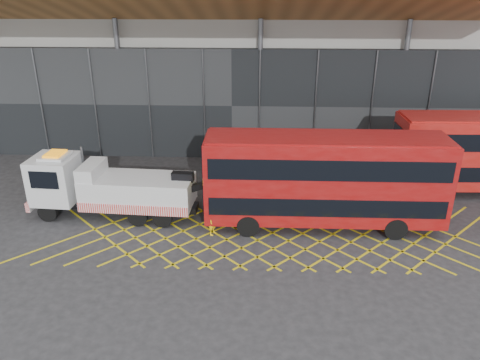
{
  "coord_description": "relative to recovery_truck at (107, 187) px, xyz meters",
  "views": [
    {
      "loc": [
        3.95,
        -21.82,
        12.45
      ],
      "look_at": [
        3.0,
        1.5,
        2.4
      ],
      "focal_mm": 35.0,
      "sensor_mm": 36.0,
      "label": 1
    }
  ],
  "objects": [
    {
      "name": "bus_towed",
      "position": [
        11.95,
        -0.75,
        1.11
      ],
      "size": [
        12.59,
        2.97,
        5.11
      ],
      "rotation": [
        0.0,
        0.0,
        -0.0
      ],
      "color": "maroon",
      "rests_on": "ground_plane"
    },
    {
      "name": "worker",
      "position": [
        6.11,
        -1.95,
        -0.89
      ],
      "size": [
        0.61,
        0.72,
        1.68
      ],
      "primitive_type": "imported",
      "rotation": [
        0.0,
        0.0,
        1.16
      ],
      "color": "yellow",
      "rests_on": "ground_plane"
    },
    {
      "name": "ground_plane",
      "position": [
        4.48,
        -1.72,
        -1.73
      ],
      "size": [
        120.0,
        120.0,
        0.0
      ],
      "primitive_type": "plane",
      "color": "#262629"
    },
    {
      "name": "road_markings",
      "position": [
        9.28,
        -1.72,
        -1.73
      ],
      "size": [
        26.36,
        7.16,
        0.01
      ],
      "color": "gold",
      "rests_on": "ground_plane"
    },
    {
      "name": "construction_building",
      "position": [
        6.4,
        16.68,
        7.25
      ],
      "size": [
        55.0,
        23.97,
        18.0
      ],
      "color": "gray",
      "rests_on": "ground_plane"
    },
    {
      "name": "recovery_truck",
      "position": [
        0.0,
        0.0,
        0.0
      ],
      "size": [
        10.79,
        3.14,
        3.75
      ],
      "rotation": [
        0.0,
        0.0,
        -0.06
      ],
      "color": "black",
      "rests_on": "ground_plane"
    }
  ]
}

